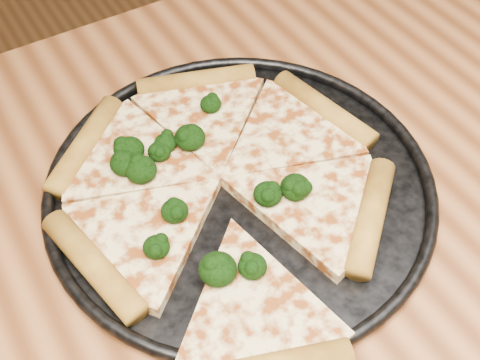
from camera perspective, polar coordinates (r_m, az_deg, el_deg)
pizza_pan at (r=0.58m, az=0.00°, el=-0.53°), size 0.36×0.36×0.02m
pizza at (r=0.57m, az=-1.60°, el=-0.52°), size 0.32×0.37×0.02m
broccoli_florets at (r=0.56m, az=-4.06°, el=-0.36°), size 0.16×0.21×0.02m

